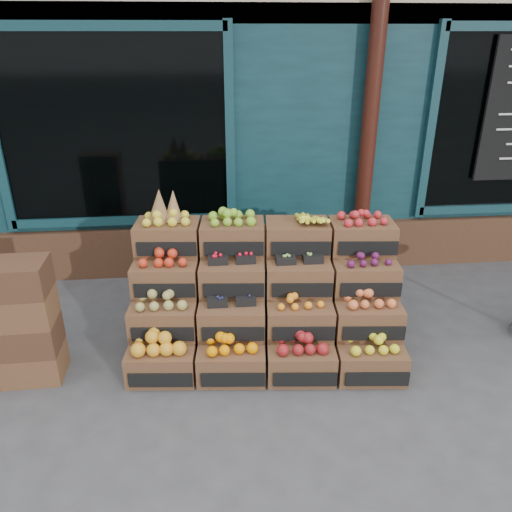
{
  "coord_description": "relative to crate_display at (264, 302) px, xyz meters",
  "views": [
    {
      "loc": [
        -0.6,
        -3.44,
        2.73
      ],
      "look_at": [
        -0.2,
        0.7,
        0.85
      ],
      "focal_mm": 35.0,
      "sensor_mm": 36.0,
      "label": 1
    }
  ],
  "objects": [
    {
      "name": "ground",
      "position": [
        0.14,
        -0.53,
        -0.46
      ],
      "size": [
        60.0,
        60.0,
        0.0
      ],
      "primitive_type": "plane",
      "color": "#414144",
      "rests_on": "ground"
    },
    {
      "name": "shop_facade",
      "position": [
        0.14,
        4.58,
        1.94
      ],
      "size": [
        12.0,
        6.24,
        4.8
      ],
      "color": "#103239",
      "rests_on": "ground"
    },
    {
      "name": "crate_display",
      "position": [
        0.0,
        0.0,
        0.0
      ],
      "size": [
        2.45,
        1.35,
        1.48
      ],
      "rotation": [
        0.0,
        0.0,
        -0.09
      ],
      "color": "brown",
      "rests_on": "ground"
    },
    {
      "name": "spare_crates",
      "position": [
        -2.04,
        -0.29,
        0.09
      ],
      "size": [
        0.55,
        0.39,
        1.08
      ],
      "rotation": [
        0.0,
        0.0,
        0.03
      ],
      "color": "brown",
      "rests_on": "ground"
    },
    {
      "name": "shopkeeper",
      "position": [
        -1.75,
        2.31,
        0.42
      ],
      "size": [
        0.68,
        0.48,
        1.76
      ],
      "primitive_type": "imported",
      "rotation": [
        0.0,
        0.0,
        3.05
      ],
      "color": "#1A5E33",
      "rests_on": "ground"
    }
  ]
}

